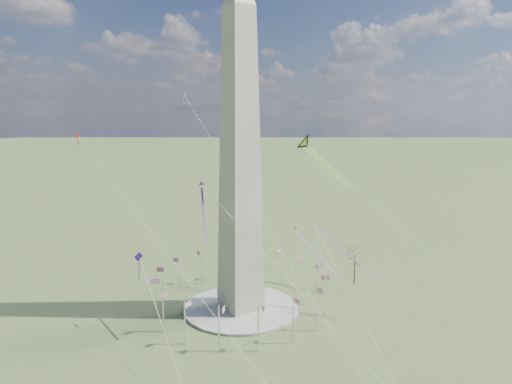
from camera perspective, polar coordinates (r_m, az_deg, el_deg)
ground at (r=148.69m, az=-1.90°, el=-14.42°), size 2000.00×2000.00×0.00m
plaza at (r=148.53m, az=-1.90°, el=-14.28°), size 36.00×36.00×0.80m
washington_monument at (r=135.74m, az=-2.02°, el=4.28°), size 15.56×15.56×100.00m
flagpole_ring at (r=145.79m, az=-1.91°, el=-11.83°), size 54.40×54.40×13.00m
tree_near at (r=168.75m, az=12.29°, el=-7.82°), size 8.29×8.29×14.51m
kite_delta_black at (r=154.68m, az=6.37°, el=5.79°), size 9.54×20.57×16.75m
kite_diamond_purple at (r=134.89m, az=-14.46°, el=-8.21°), size 1.84×2.79×8.48m
kite_streamer_left at (r=143.84m, az=9.72°, el=-6.10°), size 9.42×20.37×14.78m
kite_streamer_mid at (r=131.62m, az=-6.64°, el=-1.55°), size 9.66×18.78×13.85m
kite_streamer_right at (r=164.39m, az=6.84°, el=-6.71°), size 4.16×21.21×14.59m
kite_small_red at (r=147.27m, az=-21.40°, el=6.44°), size 1.43×1.29×3.92m
kite_small_white at (r=175.38m, az=-9.01°, el=11.74°), size 1.16×1.85×4.18m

